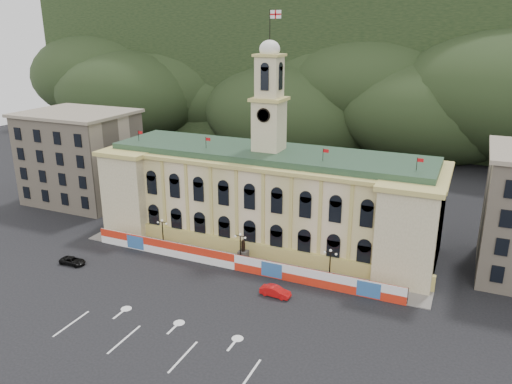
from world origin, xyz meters
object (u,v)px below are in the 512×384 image
at_px(red_sedan, 275,291).
at_px(black_suv, 73,261).
at_px(statue, 243,255).
at_px(lamp_center, 240,246).

xyz_separation_m(red_sedan, black_suv, (-31.92, -3.77, -0.13)).
bearing_deg(statue, black_suv, -153.99).
bearing_deg(black_suv, red_sedan, -86.42).
bearing_deg(statue, red_sedan, -42.42).
distance_m(lamp_center, black_suv, 25.85).
bearing_deg(lamp_center, black_suv, -155.99).
distance_m(lamp_center, red_sedan, 11.02).
distance_m(red_sedan, black_suv, 32.15).
bearing_deg(lamp_center, statue, 90.00).
distance_m(statue, black_suv, 26.16).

